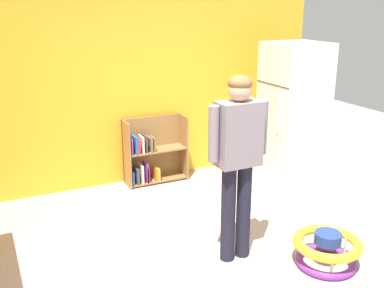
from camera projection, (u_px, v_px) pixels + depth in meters
ground_plane at (221, 266)px, 4.00m from camera, size 12.00×12.00×0.00m
back_wall at (132, 78)px, 5.59m from camera, size 5.20×0.06×2.70m
refrigerator at (293, 112)px, 5.79m from camera, size 0.73×0.68×1.78m
bookshelf at (151, 155)px, 5.80m from camera, size 0.80×0.28×0.85m
standing_person at (238, 153)px, 3.85m from camera, size 0.57×0.22×1.68m
baby_walker at (327, 249)px, 3.97m from camera, size 0.60×0.60×0.32m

